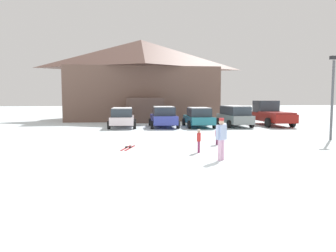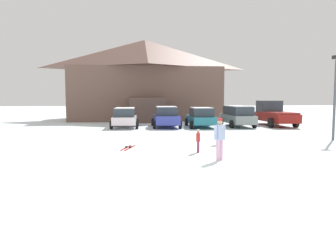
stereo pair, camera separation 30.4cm
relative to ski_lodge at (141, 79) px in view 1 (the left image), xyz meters
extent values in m
plane|color=white|center=(1.09, -25.94, -4.44)|extent=(160.00, 160.00, 0.00)
cube|color=brown|center=(0.00, 0.07, -1.66)|extent=(15.83, 8.59, 5.57)
pyramid|color=brown|center=(0.00, 0.07, 2.72)|extent=(16.43, 9.19, 3.18)
cube|color=brown|center=(0.05, -5.04, -3.24)|extent=(3.62, 1.84, 2.40)
cube|color=white|center=(-2.04, -10.07, -3.82)|extent=(1.97, 4.06, 0.61)
cube|color=#2D3842|center=(-2.05, -10.15, -3.20)|extent=(1.72, 3.10, 0.63)
cube|color=white|center=(-2.05, -10.15, -2.85)|extent=(1.60, 2.94, 0.06)
cylinder|color=black|center=(-2.99, -8.80, -4.12)|extent=(0.24, 0.65, 0.64)
cylinder|color=black|center=(-1.01, -8.87, -4.12)|extent=(0.24, 0.65, 0.64)
cylinder|color=black|center=(-3.07, -11.28, -4.12)|extent=(0.24, 0.65, 0.64)
cylinder|color=black|center=(-1.10, -11.35, -4.12)|extent=(0.24, 0.65, 0.64)
cube|color=#3540A3|center=(1.29, -10.11, -3.78)|extent=(1.96, 4.43, 0.68)
cube|color=#2D3842|center=(1.29, -10.33, -3.11)|extent=(1.70, 2.31, 0.66)
cube|color=white|center=(1.29, -10.33, -2.75)|extent=(1.59, 2.20, 0.06)
cylinder|color=black|center=(0.30, -8.73, -4.12)|extent=(0.23, 0.64, 0.64)
cylinder|color=black|center=(2.33, -8.77, -4.12)|extent=(0.23, 0.64, 0.64)
cylinder|color=black|center=(0.25, -11.46, -4.12)|extent=(0.23, 0.64, 0.64)
cylinder|color=black|center=(2.28, -11.49, -4.12)|extent=(0.23, 0.64, 0.64)
cube|color=teal|center=(4.18, -10.31, -3.83)|extent=(1.99, 4.63, 0.58)
cube|color=#2D3842|center=(4.18, -10.53, -3.21)|extent=(1.71, 2.43, 0.67)
cube|color=white|center=(4.18, -10.53, -2.84)|extent=(1.60, 2.30, 0.06)
cylinder|color=black|center=(3.21, -8.86, -4.12)|extent=(0.24, 0.65, 0.64)
cylinder|color=black|center=(5.23, -8.91, -4.12)|extent=(0.24, 0.65, 0.64)
cylinder|color=black|center=(3.14, -11.70, -4.12)|extent=(0.24, 0.65, 0.64)
cylinder|color=black|center=(5.16, -11.75, -4.12)|extent=(0.24, 0.65, 0.64)
cube|color=gray|center=(7.31, -10.17, -3.78)|extent=(1.79, 4.72, 0.68)
cube|color=#2D3842|center=(7.31, -10.26, -3.10)|extent=(1.57, 3.59, 0.69)
cube|color=white|center=(7.31, -10.26, -2.72)|extent=(1.47, 3.41, 0.06)
cylinder|color=black|center=(6.35, -8.72, -4.12)|extent=(0.23, 0.64, 0.64)
cylinder|color=black|center=(8.25, -8.70, -4.12)|extent=(0.23, 0.64, 0.64)
cylinder|color=black|center=(6.38, -11.63, -4.12)|extent=(0.23, 0.64, 0.64)
cylinder|color=black|center=(8.27, -11.61, -4.12)|extent=(0.23, 0.64, 0.64)
cube|color=maroon|center=(10.76, -9.76, -3.69)|extent=(1.98, 5.94, 0.70)
cube|color=#2D3842|center=(10.77, -8.58, -2.82)|extent=(1.78, 1.91, 1.05)
cube|color=maroon|center=(10.74, -10.80, -3.28)|extent=(1.95, 3.28, 0.12)
cylinder|color=black|center=(9.73, -7.97, -4.04)|extent=(0.27, 0.80, 0.80)
cylinder|color=black|center=(11.82, -8.00, -4.04)|extent=(0.27, 0.80, 0.80)
cylinder|color=black|center=(9.69, -11.52, -4.04)|extent=(0.27, 0.80, 0.80)
cylinder|color=black|center=(11.78, -11.55, -4.04)|extent=(0.27, 0.80, 0.80)
cylinder|color=#E0ACCD|center=(1.84, -24.49, -4.03)|extent=(0.15, 0.15, 0.82)
cylinder|color=#E0ACCD|center=(1.98, -24.38, -4.03)|extent=(0.15, 0.15, 0.82)
cube|color=#A4B6DD|center=(1.91, -24.43, -3.33)|extent=(0.46, 0.43, 0.58)
cylinder|color=#A4B6DD|center=(1.71, -24.59, -3.32)|extent=(0.11, 0.11, 0.55)
cylinder|color=#A4B6DD|center=(2.11, -24.28, -3.32)|extent=(0.11, 0.11, 0.55)
sphere|color=tan|center=(1.91, -24.43, -2.94)|extent=(0.21, 0.21, 0.21)
cylinder|color=#B02A2D|center=(1.91, -24.43, -2.82)|extent=(0.20, 0.20, 0.10)
cylinder|color=#79395B|center=(2.90, -20.30, -4.22)|extent=(0.08, 0.08, 0.44)
cylinder|color=#79395B|center=(2.95, -20.38, -4.22)|extent=(0.08, 0.08, 0.44)
cube|color=#E79ABB|center=(2.93, -20.34, -3.85)|extent=(0.22, 0.25, 0.31)
cylinder|color=#E79ABB|center=(2.86, -20.22, -3.84)|extent=(0.06, 0.06, 0.29)
cylinder|color=#E79ABB|center=(2.99, -20.46, -3.84)|extent=(0.06, 0.06, 0.29)
sphere|color=tan|center=(2.93, -20.34, -3.64)|extent=(0.11, 0.11, 0.11)
cylinder|color=#3C9149|center=(2.93, -20.34, -3.58)|extent=(0.11, 0.11, 0.05)
cylinder|color=#7F2C52|center=(1.46, -22.52, -4.18)|extent=(0.09, 0.09, 0.51)
cylinder|color=#7F2C52|center=(1.42, -22.63, -4.18)|extent=(0.09, 0.09, 0.51)
cube|color=red|center=(1.44, -22.57, -3.74)|extent=(0.22, 0.29, 0.36)
cylinder|color=red|center=(1.49, -22.42, -3.74)|extent=(0.07, 0.07, 0.35)
cylinder|color=red|center=(1.39, -22.72, -3.74)|extent=(0.07, 0.07, 0.35)
sphere|color=tan|center=(1.44, -22.57, -3.50)|extent=(0.13, 0.13, 0.13)
cylinder|color=beige|center=(1.44, -22.57, -3.43)|extent=(0.13, 0.13, 0.06)
cube|color=red|center=(-1.59, -20.92, -4.43)|extent=(0.56, 1.59, 0.02)
cube|color=black|center=(-1.57, -20.87, -4.39)|extent=(0.14, 0.21, 0.06)
cube|color=red|center=(-1.78, -20.86, -4.43)|extent=(0.56, 1.59, 0.02)
cube|color=black|center=(-1.77, -20.82, -4.39)|extent=(0.14, 0.21, 0.06)
cylinder|color=#515459|center=(10.03, -19.24, -2.16)|extent=(0.14, 0.14, 4.56)
cube|color=#232326|center=(10.03, -19.24, 0.27)|extent=(0.44, 0.24, 0.20)
camera|label=1|loc=(-1.79, -36.74, -1.96)|focal=35.00mm
camera|label=2|loc=(-1.49, -36.77, -1.96)|focal=35.00mm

